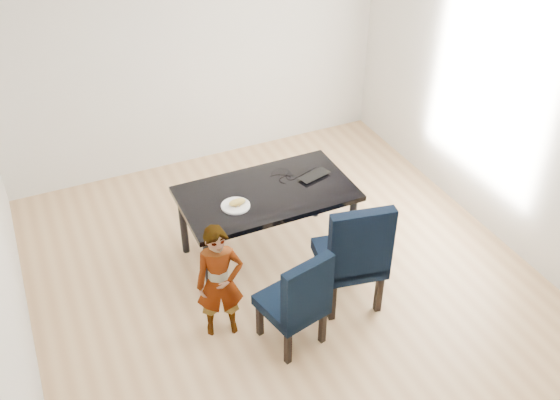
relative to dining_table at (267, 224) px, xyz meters
name	(u,v)px	position (x,y,z in m)	size (l,w,h in m)	color
floor	(289,286)	(0.00, -0.50, -0.38)	(4.50, 5.00, 0.01)	tan
wall_back	(193,52)	(0.00, 2.00, 0.98)	(4.50, 0.01, 2.70)	silver
wall_right	(510,109)	(2.25, -0.50, 0.98)	(0.01, 5.00, 2.70)	silver
dining_table	(267,224)	(0.00, 0.00, 0.00)	(1.60, 0.90, 0.75)	black
chair_left	(291,296)	(-0.26, -1.08, 0.10)	(0.46, 0.48, 0.96)	black
chair_right	(350,249)	(0.41, -0.85, 0.19)	(0.54, 0.56, 1.12)	black
child	(220,282)	(-0.74, -0.75, 0.17)	(0.40, 0.26, 1.08)	red
plate	(236,206)	(-0.34, -0.10, 0.38)	(0.26, 0.26, 0.01)	silver
sandwich	(237,202)	(-0.33, -0.10, 0.42)	(0.16, 0.07, 0.06)	gold
laptop	(311,174)	(0.50, 0.08, 0.39)	(0.31, 0.20, 0.02)	black
cable_tangle	(288,179)	(0.26, 0.11, 0.38)	(0.16, 0.16, 0.01)	black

